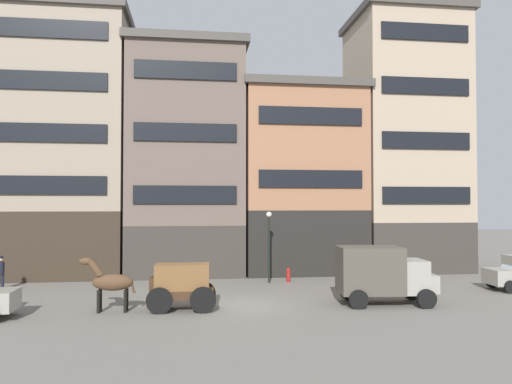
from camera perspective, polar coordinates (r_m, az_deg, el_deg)
ground_plane at (r=22.10m, az=-1.53°, el=-13.34°), size 120.00×120.00×0.00m
building_far_left at (r=33.98m, az=-23.15°, el=5.33°), size 10.23×6.76×16.93m
building_center_left at (r=32.62m, az=-8.26°, el=3.90°), size 7.88×6.76×15.11m
building_center_right at (r=33.33m, az=5.24°, el=1.60°), size 8.39×6.76×12.59m
building_far_right at (r=36.03m, az=17.25°, el=5.81°), size 7.61×6.76×18.07m
cargo_wagon at (r=21.25m, az=-8.89°, el=-10.66°), size 2.95×1.60×1.98m
draft_horse at (r=21.51m, az=-16.89°, el=-10.17°), size 2.35×0.66×2.30m
delivery_truck_near at (r=22.87m, az=14.77°, el=-9.27°), size 4.49×2.49×2.62m
pedestrian_officer at (r=29.27m, az=-28.04°, el=-8.30°), size 0.50×0.50×1.79m
streetlamp_curbside at (r=27.99m, az=1.55°, el=-5.32°), size 0.32×0.32×4.12m
fire_hydrant_curbside at (r=28.56m, az=3.85°, el=-9.77°), size 0.24×0.24×0.83m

